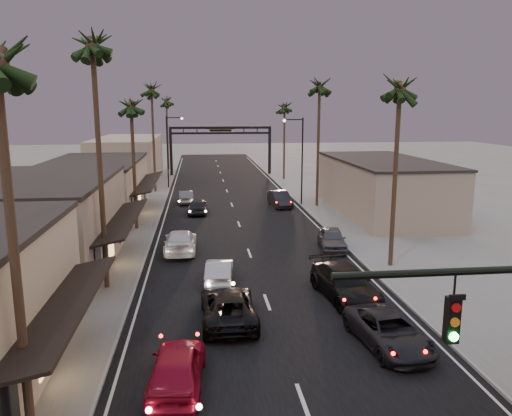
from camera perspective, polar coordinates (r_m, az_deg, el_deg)
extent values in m
plane|color=slate|center=(46.38, -2.27, -1.02)|extent=(200.00, 200.00, 0.00)
cube|color=black|center=(51.27, -2.70, 0.17)|extent=(14.00, 120.00, 0.02)
cube|color=slate|center=(58.35, -12.53, 1.33)|extent=(5.00, 92.00, 0.12)
cube|color=slate|center=(59.44, 6.01, 1.72)|extent=(5.00, 92.00, 0.12)
cube|color=gray|center=(33.41, -23.18, -1.95)|extent=(8.00, 14.00, 5.50)
cube|color=#BBAD8F|center=(48.73, -17.92, 2.03)|extent=(8.00, 16.00, 5.00)
cube|color=gray|center=(71.18, -14.40, 5.39)|extent=(8.00, 20.00, 6.00)
cube|color=gray|center=(48.98, 14.28, 2.27)|extent=(8.00, 18.00, 5.00)
cube|color=black|center=(11.40, 21.48, -11.81)|extent=(0.28, 0.22, 1.00)
cube|color=black|center=(75.57, -9.69, 6.28)|extent=(0.40, 0.40, 7.00)
cube|color=black|center=(76.23, 1.56, 6.48)|extent=(0.40, 0.40, 7.00)
cube|color=black|center=(75.32, -4.08, 9.14)|extent=(15.20, 0.35, 0.35)
cube|color=black|center=(75.36, -4.07, 8.53)|extent=(15.20, 0.30, 0.30)
cube|color=beige|center=(75.32, -4.07, 8.84)|extent=(4.20, 0.12, 1.00)
cylinder|color=black|center=(51.58, 5.29, 5.25)|extent=(0.16, 0.16, 9.00)
cylinder|color=black|center=(51.11, 4.27, 10.05)|extent=(2.00, 0.12, 0.12)
sphere|color=#FFD899|center=(50.95, 3.26, 9.94)|extent=(0.30, 0.30, 0.30)
cylinder|color=black|center=(63.54, -10.08, 6.26)|extent=(0.16, 0.16, 9.00)
cylinder|color=black|center=(63.27, -9.30, 10.16)|extent=(2.00, 0.12, 0.12)
sphere|color=#FFD899|center=(63.24, -8.47, 10.10)|extent=(0.30, 0.30, 0.30)
cylinder|color=#38281C|center=(15.74, -25.81, -6.00)|extent=(0.28, 0.28, 11.00)
cylinder|color=#38281C|center=(27.90, -17.38, 3.83)|extent=(0.28, 0.28, 13.00)
sphere|color=black|center=(27.94, -18.27, 18.41)|extent=(3.20, 3.20, 3.20)
cylinder|color=#38281C|center=(41.81, -13.77, 4.27)|extent=(0.28, 0.28, 10.00)
sphere|color=black|center=(41.53, -14.13, 11.95)|extent=(3.20, 3.20, 3.20)
cylinder|color=#38281C|center=(60.55, -11.63, 7.38)|extent=(0.28, 0.28, 12.00)
sphere|color=black|center=(60.48, -11.89, 13.63)|extent=(3.20, 3.20, 3.20)
cylinder|color=#38281C|center=(31.86, 15.58, 2.98)|extent=(0.28, 0.28, 11.00)
sphere|color=black|center=(31.61, 16.18, 13.98)|extent=(3.20, 3.20, 3.20)
cylinder|color=#38281C|center=(50.78, 7.11, 6.82)|extent=(0.28, 0.28, 12.00)
sphere|color=black|center=(50.71, 7.30, 14.28)|extent=(3.20, 3.20, 3.20)
cylinder|color=#38281C|center=(70.39, 3.24, 7.29)|extent=(0.28, 0.28, 10.00)
sphere|color=black|center=(70.23, 3.29, 11.85)|extent=(3.20, 3.20, 3.20)
cylinder|color=#38281C|center=(83.46, -10.07, 8.10)|extent=(0.28, 0.28, 11.00)
sphere|color=black|center=(83.36, -10.22, 12.29)|extent=(3.20, 3.20, 3.20)
imported|color=maroon|center=(18.89, -9.02, -17.57)|extent=(2.21, 4.81, 1.60)
imported|color=black|center=(23.89, -3.19, -11.18)|extent=(2.53, 5.42, 1.50)
imported|color=#ACADB2|center=(29.06, -4.23, -7.19)|extent=(1.81, 4.25, 1.36)
imported|color=silver|center=(35.32, -8.63, -3.78)|extent=(2.20, 5.34, 1.55)
imported|color=black|center=(47.92, -6.69, 0.23)|extent=(1.89, 4.44, 1.50)
imported|color=#54555A|center=(53.36, -8.00, 1.25)|extent=(1.67, 4.19, 1.36)
imported|color=black|center=(22.29, 14.92, -13.42)|extent=(2.92, 5.27, 1.39)
imported|color=black|center=(26.96, 10.10, -8.48)|extent=(3.07, 6.02, 1.67)
imported|color=#424246|center=(36.03, 8.66, -3.50)|extent=(2.38, 4.68, 1.53)
imported|color=black|center=(51.14, 2.74, 1.04)|extent=(2.10, 4.92, 1.58)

